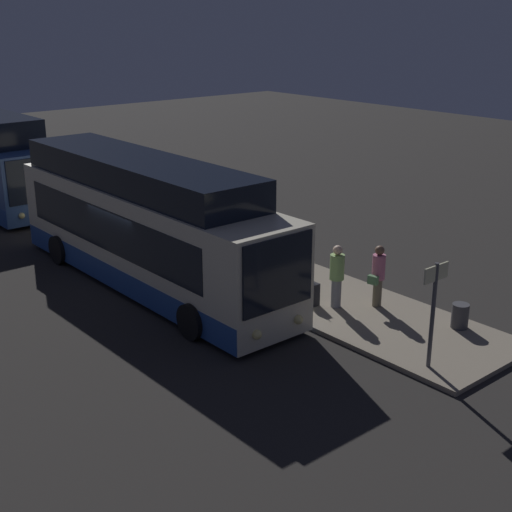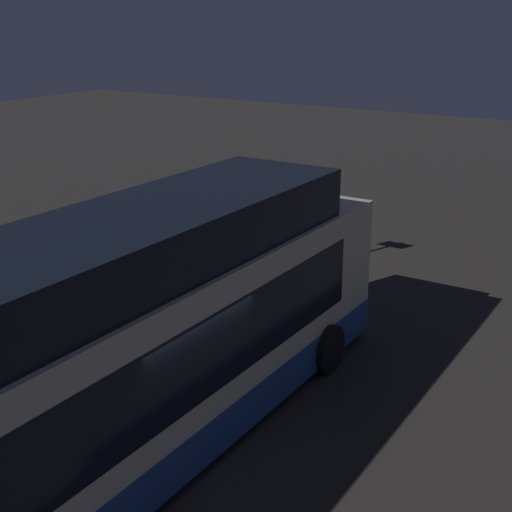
# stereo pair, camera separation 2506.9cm
# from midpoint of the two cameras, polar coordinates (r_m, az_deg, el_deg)

# --- Properties ---
(ground) EXTENTS (80.00, 80.00, 0.00)m
(ground) POSITION_cam_midpoint_polar(r_m,az_deg,el_deg) (12.27, 15.43, -17.93)
(ground) COLOR #2B2826
(platform) EXTENTS (20.00, 3.53, 0.13)m
(platform) POSITION_cam_midpoint_polar(r_m,az_deg,el_deg) (14.76, 23.11, -11.76)
(platform) COLOR gray
(platform) RESTS_ON ground
(bus_lead) EXTENTS (11.71, 2.77, 3.86)m
(bus_lead) POSITION_cam_midpoint_polar(r_m,az_deg,el_deg) (11.54, 16.36, -10.32)
(bus_lead) COLOR beige
(bus_lead) RESTS_ON ground
(passenger_boarding) EXTENTS (0.55, 0.55, 1.78)m
(passenger_boarding) POSITION_cam_midpoint_polar(r_m,az_deg,el_deg) (13.04, 43.65, -14.90)
(passenger_boarding) COLOR gray
(passenger_boarding) RESTS_ON platform
(passenger_waiting) EXTENTS (0.42, 0.58, 1.76)m
(passenger_waiting) POSITION_cam_midpoint_polar(r_m,az_deg,el_deg) (13.85, 47.03, -13.98)
(passenger_waiting) COLOR #6B604C
(passenger_waiting) RESTS_ON platform
(suitcase) EXTENTS (0.34, 0.22, 0.89)m
(suitcase) POSITION_cam_midpoint_polar(r_m,az_deg,el_deg) (13.04, 40.50, -17.47)
(suitcase) COLOR black
(suitcase) RESTS_ON platform
(sign_post) EXTENTS (0.10, 0.82, 2.53)m
(sign_post) POSITION_cam_midpoint_polar(r_m,az_deg,el_deg) (12.48, 61.93, -18.19)
(sign_post) COLOR #4C4C51
(sign_post) RESTS_ON platform
(trash_bin) EXTENTS (0.44, 0.44, 0.65)m
(trash_bin) POSITION_cam_midpoint_polar(r_m,az_deg,el_deg) (14.90, 55.69, -17.21)
(trash_bin) COLOR #3F3F44
(trash_bin) RESTS_ON platform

